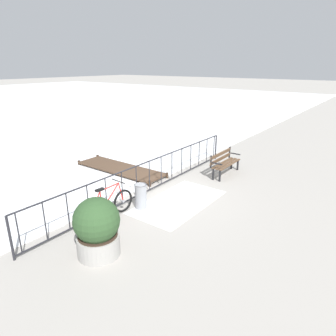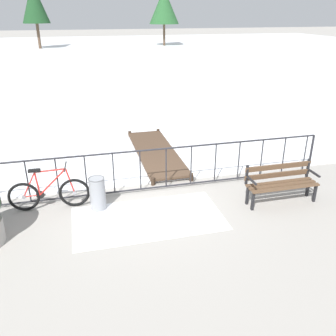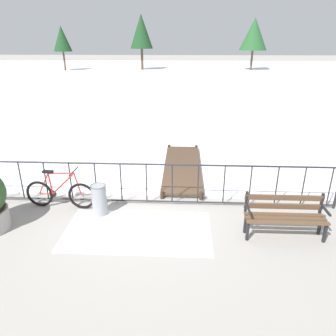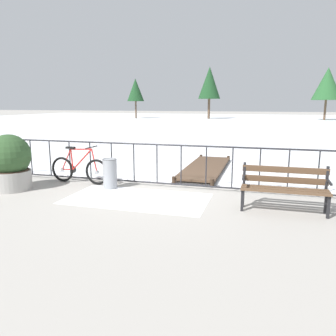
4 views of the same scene
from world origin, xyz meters
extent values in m
plane|color=#9E9991|center=(0.00, 0.00, 0.00)|extent=(160.00, 160.00, 0.00)
cube|color=white|center=(0.00, 28.40, 0.01)|extent=(80.00, 56.00, 0.03)
cube|color=white|center=(-0.07, -1.20, 0.00)|extent=(3.08, 1.65, 0.01)
cylinder|color=#232328|center=(0.00, 0.00, 1.05)|extent=(9.00, 0.04, 0.04)
cylinder|color=#232328|center=(0.00, 0.00, 0.08)|extent=(9.00, 0.04, 0.04)
cylinder|color=#232328|center=(-3.09, 0.00, 0.57)|extent=(0.03, 0.03, 0.97)
cylinder|color=#232328|center=(-2.47, 0.00, 0.57)|extent=(0.03, 0.03, 0.97)
cylinder|color=#232328|center=(-1.85, 0.00, 0.57)|extent=(0.03, 0.03, 0.97)
cylinder|color=#232328|center=(-1.23, 0.00, 0.57)|extent=(0.03, 0.03, 0.97)
cylinder|color=#232328|center=(-0.62, 0.00, 0.57)|extent=(0.03, 0.03, 0.97)
cylinder|color=#232328|center=(0.00, 0.00, 0.57)|extent=(0.03, 0.03, 0.97)
cylinder|color=#232328|center=(0.62, 0.00, 0.57)|extent=(0.03, 0.03, 0.97)
cylinder|color=#232328|center=(1.23, 0.00, 0.57)|extent=(0.03, 0.03, 0.97)
cylinder|color=#232328|center=(1.85, 0.00, 0.57)|extent=(0.03, 0.03, 0.97)
cylinder|color=#232328|center=(2.47, 0.00, 0.57)|extent=(0.03, 0.03, 0.97)
cylinder|color=#232328|center=(3.09, 0.00, 0.57)|extent=(0.03, 0.03, 0.97)
cylinder|color=#232328|center=(3.70, 0.00, 0.57)|extent=(0.03, 0.03, 0.97)
cylinder|color=#232328|center=(4.32, 0.00, 0.57)|extent=(0.03, 0.03, 0.97)
torus|color=black|center=(-2.56, -0.23, 0.33)|extent=(0.66, 0.10, 0.66)
cylinder|color=gray|center=(-2.56, -0.23, 0.33)|extent=(0.08, 0.06, 0.08)
torus|color=black|center=(-1.51, -0.30, 0.33)|extent=(0.66, 0.10, 0.66)
cylinder|color=gray|center=(-1.51, -0.30, 0.33)|extent=(0.08, 0.06, 0.08)
cylinder|color=red|center=(-2.25, -0.25, 0.62)|extent=(0.08, 0.04, 0.53)
cylinder|color=red|center=(-1.93, -0.27, 0.63)|extent=(0.61, 0.07, 0.59)
cylinder|color=red|center=(-1.95, -0.27, 0.90)|extent=(0.63, 0.08, 0.07)
cylinder|color=red|center=(-2.39, -0.24, 0.34)|extent=(0.34, 0.05, 0.05)
cylinder|color=red|center=(-2.41, -0.24, 0.61)|extent=(0.32, 0.05, 0.56)
cylinder|color=red|center=(-1.57, -0.30, 0.62)|extent=(0.16, 0.04, 0.59)
cube|color=black|center=(-2.27, -0.25, 0.92)|extent=(0.25, 0.11, 0.05)
cylinder|color=black|center=(-1.64, -0.29, 0.96)|extent=(0.06, 0.52, 0.03)
cylinder|color=black|center=(-2.22, -0.25, 0.35)|extent=(0.18, 0.03, 0.18)
cube|color=brown|center=(2.94, -1.12, 0.44)|extent=(1.60, 0.10, 0.04)
cube|color=brown|center=(2.94, -1.28, 0.44)|extent=(1.60, 0.10, 0.04)
cube|color=brown|center=(2.94, -1.43, 0.44)|extent=(1.60, 0.10, 0.04)
cube|color=brown|center=(2.94, -1.03, 0.58)|extent=(1.60, 0.05, 0.12)
cube|color=brown|center=(2.94, -1.03, 0.78)|extent=(1.60, 0.05, 0.12)
cube|color=black|center=(3.70, -1.41, 0.22)|extent=(0.05, 0.06, 0.44)
cube|color=black|center=(3.70, -1.14, 0.22)|extent=(0.05, 0.06, 0.44)
cube|color=black|center=(3.70, -1.02, 0.67)|extent=(0.05, 0.04, 0.45)
cube|color=black|center=(3.70, -1.27, 0.64)|extent=(0.04, 0.40, 0.04)
cube|color=black|center=(2.18, -1.41, 0.22)|extent=(0.05, 0.06, 0.44)
cube|color=black|center=(2.18, -1.14, 0.22)|extent=(0.05, 0.06, 0.44)
cube|color=black|center=(2.18, -1.03, 0.67)|extent=(0.05, 0.04, 0.45)
cube|color=black|center=(2.18, -1.28, 0.64)|extent=(0.04, 0.40, 0.04)
cylinder|color=gray|center=(-1.03, -0.53, 0.36)|extent=(0.34, 0.34, 0.72)
torus|color=#545558|center=(-1.03, -0.53, 0.72)|extent=(0.35, 0.35, 0.02)
cube|color=#4C3828|center=(0.85, 2.20, 0.12)|extent=(1.10, 3.79, 0.06)
cylinder|color=#35271C|center=(0.36, 0.30, 0.10)|extent=(0.10, 0.10, 0.20)
cylinder|color=#35271C|center=(1.35, 0.30, 0.10)|extent=(0.10, 0.10, 0.20)
cylinder|color=#35271C|center=(0.36, 4.09, 0.10)|extent=(0.10, 0.10, 0.20)
cylinder|color=#35271C|center=(1.35, 4.09, 0.10)|extent=(0.10, 0.10, 0.20)
cylinder|color=brown|center=(-14.58, 35.33, 1.96)|extent=(0.21, 0.21, 3.92)
cone|color=#193D1E|center=(-14.58, 35.33, 3.86)|extent=(2.30, 2.30, 3.02)
cylinder|color=brown|center=(-4.72, 36.91, 2.22)|extent=(0.32, 0.32, 4.43)
cone|color=#193D1E|center=(-4.72, 36.91, 4.73)|extent=(2.92, 2.92, 4.14)
cylinder|color=brown|center=(9.61, 37.13, 2.05)|extent=(0.26, 0.26, 4.10)
cone|color=#235128|center=(9.61, 37.13, 4.39)|extent=(3.50, 3.50, 3.86)
camera|label=1|loc=(-6.88, -5.85, 3.96)|focal=32.09mm
camera|label=2|loc=(-1.25, -7.53, 3.97)|focal=38.49mm
camera|label=3|loc=(0.86, -6.87, 3.77)|focal=33.87mm
camera|label=4|loc=(2.51, -7.66, 2.04)|focal=35.23mm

